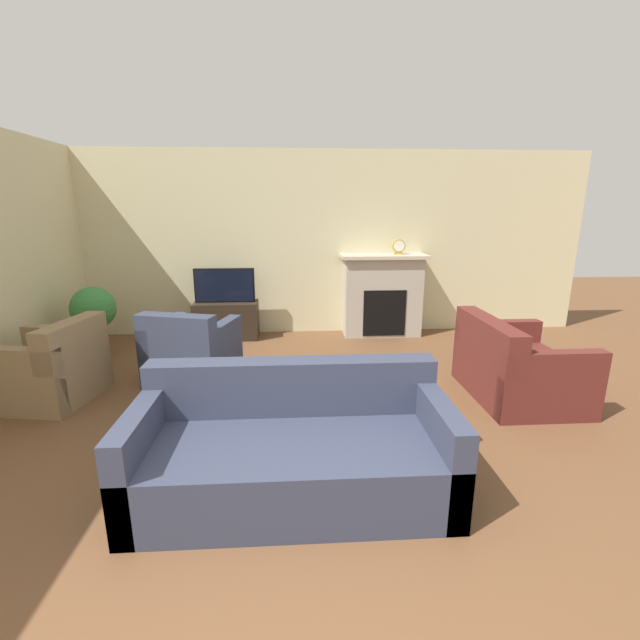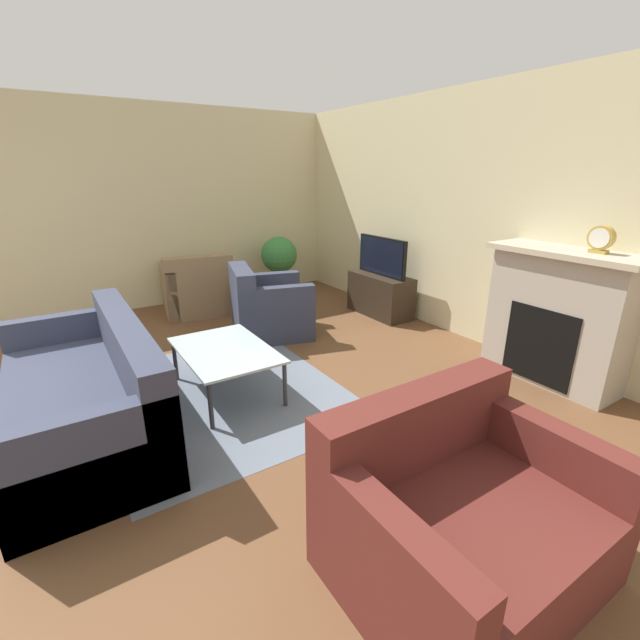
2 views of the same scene
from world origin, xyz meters
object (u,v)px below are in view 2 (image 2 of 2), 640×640
(couch_loveseat, at_px, (460,518))
(armchair_accent, at_px, (268,310))
(tv, at_px, (382,256))
(potted_plant, at_px, (279,257))
(couch_sectional, at_px, (88,397))
(armchair_by_window, at_px, (197,291))
(coffee_table, at_px, (225,353))
(mantel_clock, at_px, (601,239))

(couch_loveseat, bearing_deg, armchair_accent, 79.12)
(tv, xyz_separation_m, potted_plant, (-1.56, -0.70, -0.19))
(couch_sectional, bearing_deg, armchair_by_window, 146.96)
(coffee_table, bearing_deg, armchair_by_window, 167.87)
(couch_loveseat, height_order, potted_plant, potted_plant)
(armchair_by_window, relative_size, coffee_table, 0.97)
(couch_loveseat, relative_size, mantel_clock, 5.47)
(couch_sectional, xyz_separation_m, couch_loveseat, (2.25, 1.36, 0.00))
(armchair_accent, relative_size, mantel_clock, 4.72)
(tv, distance_m, mantel_clock, 2.60)
(couch_loveseat, xyz_separation_m, potted_plant, (-4.78, 1.55, 0.31))
(armchair_by_window, distance_m, coffee_table, 2.46)
(tv, bearing_deg, couch_sectional, -74.85)
(tv, height_order, armchair_by_window, tv)
(couch_sectional, height_order, coffee_table, couch_sectional)
(tv, height_order, coffee_table, tv)
(armchair_accent, height_order, coffee_table, armchair_accent)
(couch_sectional, distance_m, potted_plant, 3.87)
(couch_sectional, bearing_deg, armchair_accent, 119.19)
(armchair_accent, distance_m, potted_plant, 1.70)
(armchair_by_window, bearing_deg, couch_sectional, 66.00)
(couch_loveseat, xyz_separation_m, armchair_accent, (-3.37, 0.65, 0.01))
(couch_loveseat, distance_m, potted_plant, 5.03)
(armchair_accent, relative_size, potted_plant, 1.13)
(armchair_accent, xyz_separation_m, potted_plant, (-1.41, 0.90, 0.30))
(tv, relative_size, couch_sectional, 0.42)
(tv, distance_m, armchair_accent, 1.68)
(armchair_accent, distance_m, coffee_table, 1.44)
(armchair_accent, bearing_deg, couch_sectional, 134.49)
(armchair_by_window, bearing_deg, couch_loveseat, 96.27)
(couch_sectional, bearing_deg, couch_loveseat, 31.10)
(tv, relative_size, mantel_clock, 3.93)
(coffee_table, bearing_deg, potted_plant, 143.72)
(armchair_accent, bearing_deg, coffee_table, 154.62)
(coffee_table, relative_size, potted_plant, 1.15)
(couch_sectional, xyz_separation_m, mantel_clock, (1.57, 3.67, 1.04))
(couch_sectional, height_order, armchair_by_window, same)
(armchair_by_window, height_order, mantel_clock, mantel_clock)
(mantel_clock, bearing_deg, armchair_by_window, -152.41)
(coffee_table, height_order, potted_plant, potted_plant)
(couch_sectional, distance_m, armchair_accent, 2.29)
(couch_sectional, relative_size, potted_plant, 2.25)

